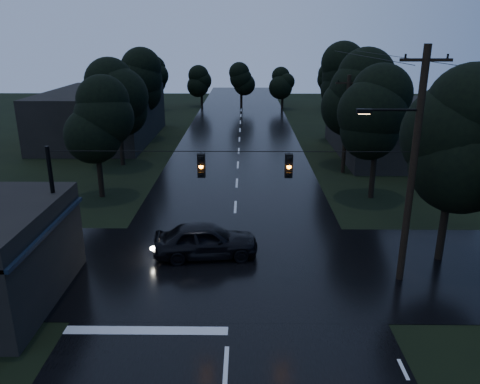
{
  "coord_description": "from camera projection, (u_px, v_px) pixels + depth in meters",
  "views": [
    {
      "loc": [
        0.61,
        -7.56,
        10.32
      ],
      "look_at": [
        0.36,
        14.19,
        2.98
      ],
      "focal_mm": 35.0,
      "sensor_mm": 36.0,
      "label": 1
    }
  ],
  "objects": [
    {
      "name": "tree_right_a",
      "position": [
        378.0,
        113.0,
        29.42
      ],
      "size": [
        4.2,
        4.2,
        8.85
      ],
      "color": "black",
      "rests_on": "ground"
    },
    {
      "name": "anchor_pole_left",
      "position": [
        56.0,
        215.0,
        20.02
      ],
      "size": [
        0.18,
        0.18,
        6.0
      ],
      "primitive_type": "cylinder",
      "color": "black",
      "rests_on": "ground"
    },
    {
      "name": "utility_pole_main",
      "position": [
        411.0,
        165.0,
        19.13
      ],
      "size": [
        3.5,
        0.3,
        10.0
      ],
      "color": "black",
      "rests_on": "ground"
    },
    {
      "name": "tree_right_c",
      "position": [
        342.0,
        77.0,
        46.22
      ],
      "size": [
        4.76,
        4.76,
        10.03
      ],
      "color": "black",
      "rests_on": "ground"
    },
    {
      "name": "span_signals",
      "position": [
        244.0,
        165.0,
        19.2
      ],
      "size": [
        15.0,
        0.37,
        1.12
      ],
      "color": "black",
      "rests_on": "ground"
    },
    {
      "name": "tree_left_c",
      "position": [
        137.0,
        80.0,
        46.57
      ],
      "size": [
        4.48,
        4.48,
        9.44
      ],
      "color": "black",
      "rests_on": "ground"
    },
    {
      "name": "cross_street",
      "position": [
        232.0,
        267.0,
        21.84
      ],
      "size": [
        60.0,
        9.0,
        0.02
      ],
      "primitive_type": "cube",
      "color": "black",
      "rests_on": "ground"
    },
    {
      "name": "building_far_left",
      "position": [
        103.0,
        115.0,
        47.72
      ],
      "size": [
        10.0,
        16.0,
        5.0
      ],
      "primitive_type": "cube",
      "color": "black",
      "rests_on": "ground"
    },
    {
      "name": "building_far_right",
      "position": [
        395.0,
        130.0,
        41.83
      ],
      "size": [
        10.0,
        14.0,
        4.4
      ],
      "primitive_type": "cube",
      "color": "black",
      "rests_on": "ground"
    },
    {
      "name": "utility_pole_far",
      "position": [
        346.0,
        123.0,
        35.67
      ],
      "size": [
        2.0,
        0.3,
        7.5
      ],
      "color": "black",
      "rests_on": "ground"
    },
    {
      "name": "tree_right_b",
      "position": [
        359.0,
        92.0,
        36.88
      ],
      "size": [
        4.48,
        4.48,
        9.44
      ],
      "color": "black",
      "rests_on": "ground"
    },
    {
      "name": "tree_corner_near",
      "position": [
        456.0,
        137.0,
        20.76
      ],
      "size": [
        4.48,
        4.48,
        9.44
      ],
      "color": "black",
      "rests_on": "ground"
    },
    {
      "name": "main_road",
      "position": [
        238.0,
        165.0,
        38.9
      ],
      "size": [
        12.0,
        120.0,
        0.02
      ],
      "primitive_type": "cube",
      "color": "black",
      "rests_on": "ground"
    },
    {
      "name": "car",
      "position": [
        206.0,
        240.0,
        22.67
      ],
      "size": [
        5.22,
        2.55,
        1.71
      ],
      "primitive_type": "imported",
      "rotation": [
        0.0,
        0.0,
        1.68
      ],
      "color": "black",
      "rests_on": "ground"
    },
    {
      "name": "tree_left_a",
      "position": [
        95.0,
        119.0,
        29.74
      ],
      "size": [
        3.92,
        3.92,
        8.26
      ],
      "color": "black",
      "rests_on": "ground"
    },
    {
      "name": "tree_left_b",
      "position": [
        117.0,
        97.0,
        37.2
      ],
      "size": [
        4.2,
        4.2,
        8.85
      ],
      "color": "black",
      "rests_on": "ground"
    }
  ]
}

